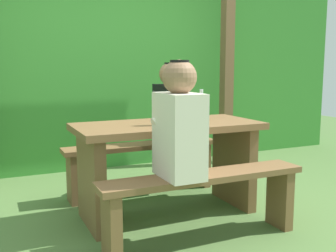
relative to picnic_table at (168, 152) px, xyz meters
name	(u,v)px	position (x,y,z in m)	size (l,w,h in m)	color
ground_plane	(168,213)	(0.00, 0.00, -0.49)	(12.00, 12.00, 0.00)	#507139
hedge_backdrop	(100,74)	(0.00, 1.93, 0.57)	(6.40, 0.66, 2.11)	#37832F
pergola_post_right	(227,68)	(1.34, 1.27, 0.64)	(0.12, 0.12, 2.25)	brown
picnic_table	(168,152)	(0.00, 0.00, 0.00)	(1.40, 0.64, 0.72)	brown
bench_near	(204,194)	(0.00, -0.56, -0.16)	(1.40, 0.24, 0.46)	brown
bench_far	(142,158)	(0.00, 0.56, -0.16)	(1.40, 0.24, 0.46)	brown
person_white_shirt	(179,124)	(-0.18, -0.56, 0.30)	(0.25, 0.35, 0.72)	silver
person_black_coat	(171,105)	(0.28, 0.56, 0.30)	(0.25, 0.35, 0.72)	black
drinking_glass	(198,115)	(0.30, 0.07, 0.26)	(0.07, 0.07, 0.08)	silver
bottle_left	(201,109)	(0.23, -0.09, 0.33)	(0.06, 0.06, 0.26)	silver
bottle_right	(178,108)	(0.13, 0.10, 0.33)	(0.06, 0.06, 0.25)	silver
bottle_center	(158,112)	(-0.12, -0.08, 0.32)	(0.07, 0.07, 0.24)	silver
cell_phone	(175,122)	(0.05, 0.00, 0.23)	(0.07, 0.14, 0.01)	silver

